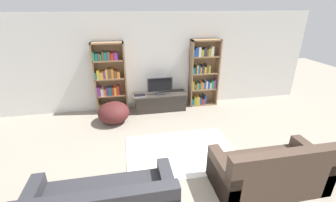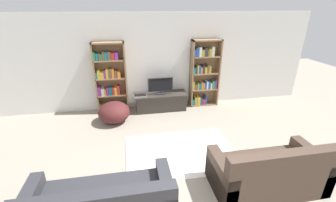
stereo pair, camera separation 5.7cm
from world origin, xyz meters
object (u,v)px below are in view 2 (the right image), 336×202
at_px(tv_stand, 161,101).
at_px(bookshelf_right, 203,74).
at_px(television, 160,85).
at_px(bookshelf_left, 110,80).
at_px(laptop, 140,95).
at_px(beanbag_ottoman, 114,112).
at_px(couch_right_sofa, 268,173).

bearing_deg(tv_stand, bookshelf_right, 6.95).
height_order(bookshelf_right, television, bookshelf_right).
xyz_separation_m(bookshelf_left, tv_stand, (1.33, -0.15, -0.66)).
relative_size(television, laptop, 2.04).
distance_m(bookshelf_left, beanbag_ottoman, 0.93).
height_order(couch_right_sofa, beanbag_ottoman, couch_right_sofa).
height_order(tv_stand, laptop, laptop).
relative_size(bookshelf_right, couch_right_sofa, 1.09).
xyz_separation_m(bookshelf_right, laptop, (-1.84, -0.23, -0.43)).
xyz_separation_m(television, laptop, (-0.57, -0.05, -0.23)).
height_order(television, couch_right_sofa, television).
xyz_separation_m(tv_stand, beanbag_ottoman, (-1.27, -0.52, 0.02)).
xyz_separation_m(bookshelf_left, couch_right_sofa, (2.57, -3.43, -0.60)).
distance_m(bookshelf_right, couch_right_sofa, 3.49).
relative_size(bookshelf_right, tv_stand, 1.29).
height_order(bookshelf_right, laptop, bookshelf_right).
bearing_deg(bookshelf_left, television, -7.38).
relative_size(bookshelf_left, tv_stand, 1.29).
relative_size(television, couch_right_sofa, 0.40).
bearing_deg(bookshelf_left, couch_right_sofa, -53.10).
xyz_separation_m(bookshelf_left, bookshelf_right, (2.60, 0.00, 0.03)).
bearing_deg(laptop, bookshelf_left, 163.45).
bearing_deg(bookshelf_right, bookshelf_left, -179.97).
bearing_deg(bookshelf_right, laptop, -172.92).
xyz_separation_m(bookshelf_right, television, (-1.27, -0.17, -0.20)).
bearing_deg(bookshelf_right, television, -172.20).
relative_size(tv_stand, couch_right_sofa, 0.84).
bearing_deg(couch_right_sofa, television, 110.87).
distance_m(bookshelf_left, couch_right_sofa, 4.33).
distance_m(bookshelf_right, beanbag_ottoman, 2.71).
height_order(bookshelf_left, beanbag_ottoman, bookshelf_left).
distance_m(bookshelf_left, bookshelf_right, 2.60).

